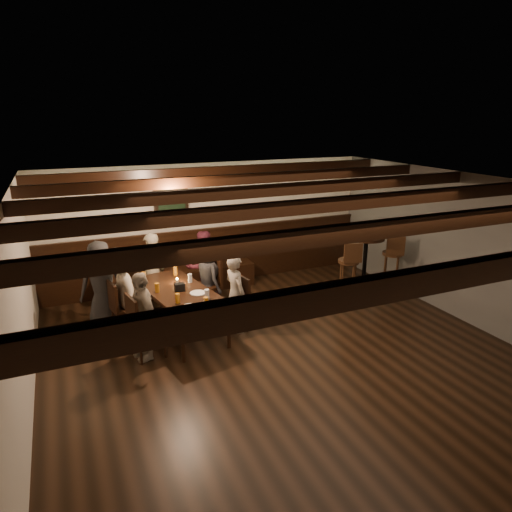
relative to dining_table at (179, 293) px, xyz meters
name	(u,v)px	position (x,y,z in m)	size (l,w,h in m)	color
room	(219,249)	(0.89, 0.64, 0.43)	(7.00, 7.00, 7.00)	black
dining_table	(179,293)	(0.00, 0.00, 0.00)	(1.17, 1.99, 0.70)	black
chair_left_near	(125,317)	(-0.79, 0.31, -0.38)	(0.46, 0.46, 0.86)	black
chair_left_far	(146,338)	(-0.62, -0.58, -0.35)	(0.50, 0.50, 0.94)	black
chair_right_near	(207,295)	(0.62, 0.58, -0.34)	(0.52, 0.52, 0.98)	black
chair_right_far	(234,315)	(0.79, -0.31, -0.38)	(0.47, 0.47, 0.87)	black
person_bench_left	(102,284)	(-1.05, 0.72, 0.06)	(0.69, 0.45, 1.41)	#2A2B2D
person_bench_centre	(152,272)	(-0.20, 1.03, 0.05)	(0.50, 0.33, 1.38)	gray
person_bench_right	(203,266)	(0.72, 1.05, 0.01)	(0.64, 0.50, 1.31)	#561D2E
person_left_near	(121,292)	(-0.82, 0.30, 0.05)	(0.89, 0.51, 1.38)	#A59C8B
person_left_far	(143,316)	(-0.65, -0.58, -0.01)	(0.74, 0.31, 1.27)	#9F937F
person_right_near	(208,277)	(0.65, 0.58, -0.03)	(0.60, 0.39, 1.23)	#252528
person_right_far	(235,293)	(0.82, -0.30, -0.02)	(0.45, 0.30, 1.24)	gray
pint_a	(144,276)	(-0.41, 0.64, 0.13)	(0.07, 0.07, 0.14)	#BF7219
pint_b	(175,271)	(0.12, 0.69, 0.13)	(0.07, 0.07, 0.14)	#BF7219
pint_c	(157,288)	(-0.31, 0.04, 0.13)	(0.07, 0.07, 0.14)	#BF7219
pint_d	(190,278)	(0.26, 0.25, 0.13)	(0.07, 0.07, 0.14)	silver
pint_e	(178,298)	(-0.13, -0.48, 0.13)	(0.07, 0.07, 0.14)	#BF7219
pint_f	(207,294)	(0.30, -0.50, 0.13)	(0.07, 0.07, 0.14)	silver
pint_g	(206,302)	(0.20, -0.78, 0.13)	(0.07, 0.07, 0.14)	#BF7219
plate_near	(190,307)	(-0.02, -0.72, 0.07)	(0.24, 0.24, 0.01)	white
plate_far	(198,293)	(0.23, -0.26, 0.07)	(0.24, 0.24, 0.01)	white
condiment_caddy	(180,287)	(0.01, -0.05, 0.12)	(0.15, 0.10, 0.12)	black
candle	(177,281)	(0.06, 0.32, 0.08)	(0.05, 0.05, 0.05)	beige
high_top_table	(365,257)	(3.53, 0.08, 0.12)	(0.65, 0.65, 1.16)	black
bar_stool_left	(348,281)	(3.03, -0.12, -0.21)	(0.39, 0.41, 1.18)	#311C0F
bar_stool_right	(391,273)	(4.02, -0.07, -0.21)	(0.42, 0.43, 1.18)	#311C0F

